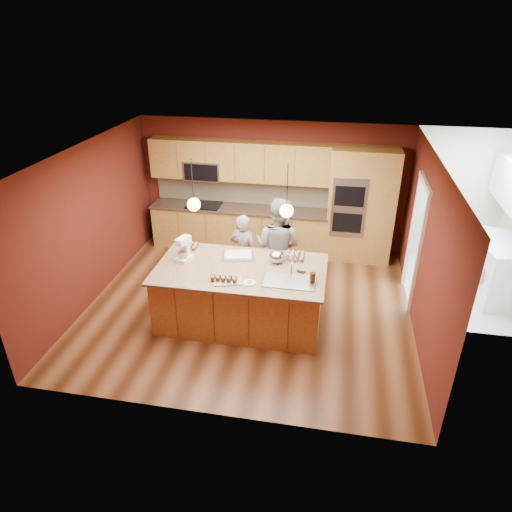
% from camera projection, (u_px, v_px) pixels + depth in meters
% --- Properties ---
extents(floor, '(5.50, 5.50, 0.00)m').
position_uv_depth(floor, '(249.00, 306.00, 7.98)').
color(floor, '#442410').
rests_on(floor, ground).
extents(ceiling, '(5.50, 5.50, 0.00)m').
position_uv_depth(ceiling, '(247.00, 153.00, 6.73)').
color(ceiling, white).
rests_on(ceiling, ground).
extents(wall_back, '(5.50, 0.00, 5.50)m').
position_uv_depth(wall_back, '(272.00, 186.00, 9.54)').
color(wall_back, '#4E1911').
rests_on(wall_back, ground).
extents(wall_front, '(5.50, 0.00, 5.50)m').
position_uv_depth(wall_front, '(205.00, 327.00, 5.18)').
color(wall_front, '#4E1911').
rests_on(wall_front, ground).
extents(wall_left, '(0.00, 5.00, 5.00)m').
position_uv_depth(wall_left, '(91.00, 223.00, 7.80)').
color(wall_left, '#4E1911').
rests_on(wall_left, ground).
extents(wall_right, '(0.00, 5.00, 5.00)m').
position_uv_depth(wall_right, '(426.00, 250.00, 6.92)').
color(wall_right, '#4E1911').
rests_on(wall_right, ground).
extents(cabinet_run, '(3.74, 0.64, 2.30)m').
position_uv_depth(cabinet_run, '(238.00, 204.00, 9.59)').
color(cabinet_run, olive).
rests_on(cabinet_run, floor).
extents(oven_column, '(1.30, 0.62, 2.30)m').
position_uv_depth(oven_column, '(361.00, 206.00, 9.06)').
color(oven_column, olive).
rests_on(oven_column, floor).
extents(doorway_trim, '(0.08, 1.11, 2.20)m').
position_uv_depth(doorway_trim, '(415.00, 244.00, 7.75)').
color(doorway_trim, white).
rests_on(doorway_trim, wall_right).
extents(pendant_left, '(0.20, 0.20, 0.80)m').
position_uv_depth(pendant_left, '(194.00, 204.00, 6.80)').
color(pendant_left, black).
rests_on(pendant_left, ceiling).
extents(pendant_right, '(0.20, 0.20, 0.80)m').
position_uv_depth(pendant_right, '(286.00, 211.00, 6.58)').
color(pendant_right, black).
rests_on(pendant_right, ceiling).
extents(island, '(2.67, 1.49, 1.36)m').
position_uv_depth(island, '(242.00, 294.00, 7.38)').
color(island, olive).
rests_on(island, floor).
extents(person_left, '(0.62, 0.50, 1.46)m').
position_uv_depth(person_left, '(244.00, 253.00, 8.17)').
color(person_left, black).
rests_on(person_left, floor).
extents(person_right, '(1.05, 0.92, 1.81)m').
position_uv_depth(person_right, '(278.00, 247.00, 7.99)').
color(person_right, gray).
rests_on(person_right, floor).
extents(stand_mixer, '(0.28, 0.33, 0.39)m').
position_uv_depth(stand_mixer, '(184.00, 250.00, 7.34)').
color(stand_mixer, white).
rests_on(stand_mixer, island).
extents(sheet_cake, '(0.58, 0.48, 0.05)m').
position_uv_depth(sheet_cake, '(238.00, 255.00, 7.50)').
color(sheet_cake, silver).
rests_on(sheet_cake, island).
extents(cooling_rack, '(0.48, 0.40, 0.02)m').
position_uv_depth(cooling_rack, '(228.00, 280.00, 6.80)').
color(cooling_rack, '#9D9EA4').
rests_on(cooling_rack, island).
extents(mixing_bowl, '(0.25, 0.25, 0.21)m').
position_uv_depth(mixing_bowl, '(277.00, 257.00, 7.29)').
color(mixing_bowl, '#B8BCC0').
rests_on(mixing_bowl, island).
extents(plate, '(0.19, 0.19, 0.01)m').
position_uv_depth(plate, '(249.00, 283.00, 6.75)').
color(plate, white).
rests_on(plate, island).
extents(tumbler, '(0.08, 0.08, 0.17)m').
position_uv_depth(tumbler, '(312.00, 278.00, 6.73)').
color(tumbler, '#361E0A').
rests_on(tumbler, island).
extents(phone, '(0.14, 0.11, 0.01)m').
position_uv_depth(phone, '(301.00, 272.00, 7.04)').
color(phone, black).
rests_on(phone, island).
extents(cupcakes_left, '(0.25, 0.25, 0.07)m').
position_uv_depth(cupcakes_left, '(190.00, 246.00, 7.78)').
color(cupcakes_left, tan).
rests_on(cupcakes_left, island).
extents(cupcakes_rack, '(0.42, 0.17, 0.08)m').
position_uv_depth(cupcakes_rack, '(224.00, 278.00, 6.79)').
color(cupcakes_rack, tan).
rests_on(cupcakes_rack, island).
extents(cupcakes_right, '(0.33, 0.33, 0.07)m').
position_uv_depth(cupcakes_right, '(295.00, 256.00, 7.45)').
color(cupcakes_right, tan).
rests_on(cupcakes_right, island).
extents(washer, '(0.77, 0.78, 1.04)m').
position_uv_depth(washer, '(499.00, 277.00, 7.83)').
color(washer, white).
rests_on(washer, floor).
extents(dryer, '(0.78, 0.79, 1.03)m').
position_uv_depth(dryer, '(486.00, 259.00, 8.44)').
color(dryer, white).
rests_on(dryer, floor).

